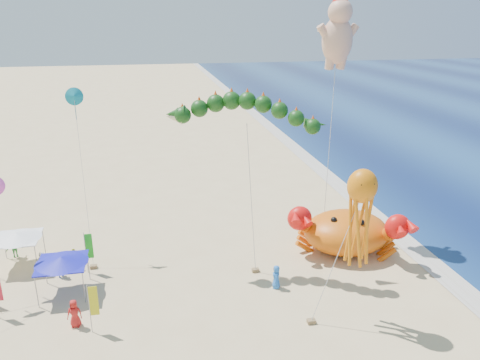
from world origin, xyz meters
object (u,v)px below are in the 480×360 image
at_px(crab_inflatable, 347,231).
at_px(cherub_kite, 338,32).
at_px(dragon_kite, 244,116).
at_px(canopy_white, 17,236).
at_px(canopy_blue, 61,260).
at_px(octopus_kite, 360,210).

bearing_deg(crab_inflatable, cherub_kite, 90.81).
xyz_separation_m(dragon_kite, canopy_white, (-16.31, 3.00, -8.77)).
bearing_deg(dragon_kite, cherub_kite, 29.02).
relative_size(crab_inflatable, canopy_blue, 2.65).
relative_size(dragon_kite, canopy_blue, 3.62).
bearing_deg(cherub_kite, canopy_white, -176.35).
height_order(octopus_kite, canopy_blue, octopus_kite).
bearing_deg(cherub_kite, octopus_kite, -104.26).
height_order(crab_inflatable, dragon_kite, dragon_kite).
bearing_deg(canopy_white, dragon_kite, -10.43).
bearing_deg(canopy_white, crab_inflatable, -6.19).
bearing_deg(canopy_blue, crab_inflatable, 4.87).
distance_m(dragon_kite, canopy_white, 18.76).
bearing_deg(canopy_blue, dragon_kite, 6.55).
height_order(cherub_kite, canopy_white, cherub_kite).
distance_m(cherub_kite, canopy_white, 28.30).
relative_size(crab_inflatable, dragon_kite, 0.73).
relative_size(dragon_kite, octopus_kite, 1.29).
bearing_deg(dragon_kite, canopy_white, 169.57).
bearing_deg(cherub_kite, crab_inflatable, -89.19).
distance_m(cherub_kite, octopus_kite, 15.75).
bearing_deg(canopy_blue, canopy_white, 130.02).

